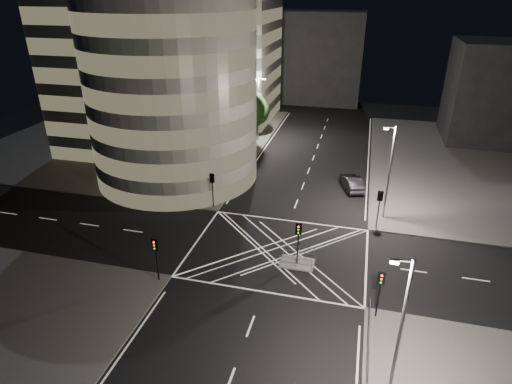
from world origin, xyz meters
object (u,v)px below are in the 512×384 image
(street_lamp_left_near, at_px, (221,145))
(street_lamp_left_far, at_px, (259,107))
(traffic_signal_fl, at_px, (212,184))
(sedan, at_px, (352,183))
(street_lamp_right_near, at_px, (399,330))
(central_island, at_px, (297,263))
(traffic_signal_nr, at_px, (380,286))
(traffic_signal_fr, at_px, (379,202))
(street_lamp_right_far, at_px, (389,170))
(traffic_signal_island, at_px, (298,236))
(traffic_signal_nl, at_px, (156,252))

(street_lamp_left_near, distance_m, street_lamp_left_far, 18.00)
(traffic_signal_fl, distance_m, sedan, 17.25)
(street_lamp_right_near, bearing_deg, central_island, 120.75)
(street_lamp_left_far, bearing_deg, traffic_signal_fl, -88.43)
(traffic_signal_fl, bearing_deg, traffic_signal_nr, -37.69)
(street_lamp_left_near, xyz_separation_m, sedan, (15.29, 3.66, -4.70))
(traffic_signal_fr, distance_m, street_lamp_right_far, 3.48)
(traffic_signal_nr, bearing_deg, sedan, 97.48)
(traffic_signal_fr, height_order, street_lamp_right_far, street_lamp_right_far)
(street_lamp_right_near, distance_m, sedan, 30.25)
(traffic_signal_fl, distance_m, traffic_signal_island, 13.62)
(traffic_signal_nl, bearing_deg, central_island, 26.14)
(central_island, distance_m, traffic_signal_fr, 11.10)
(street_lamp_right_far, bearing_deg, traffic_signal_nr, -92.30)
(street_lamp_right_near, bearing_deg, street_lamp_right_far, 90.00)
(traffic_signal_fr, bearing_deg, street_lamp_right_near, -88.25)
(traffic_signal_fr, relative_size, street_lamp_right_near, 0.40)
(traffic_signal_fr, bearing_deg, traffic_signal_nl, -142.31)
(traffic_signal_nl, bearing_deg, traffic_signal_fr, 37.69)
(central_island, distance_m, traffic_signal_island, 2.84)
(central_island, relative_size, traffic_signal_fl, 0.75)
(sedan, bearing_deg, street_lamp_right_far, 99.79)
(traffic_signal_island, xyz_separation_m, sedan, (3.85, 17.16, -2.07))
(street_lamp_left_near, height_order, street_lamp_right_near, same)
(traffic_signal_nl, height_order, traffic_signal_island, same)
(traffic_signal_island, relative_size, street_lamp_right_far, 0.40)
(traffic_signal_nl, distance_m, street_lamp_right_near, 19.78)
(traffic_signal_nr, relative_size, traffic_signal_island, 1.00)
(traffic_signal_fr, bearing_deg, traffic_signal_fl, 180.00)
(traffic_signal_nr, xyz_separation_m, street_lamp_left_far, (-18.24, 36.80, 2.63))
(street_lamp_left_near, bearing_deg, traffic_signal_nr, -45.87)
(traffic_signal_nr, height_order, street_lamp_right_near, street_lamp_right_near)
(traffic_signal_fr, bearing_deg, traffic_signal_island, -129.33)
(traffic_signal_fl, xyz_separation_m, street_lamp_right_near, (18.24, -20.80, 2.63))
(central_island, distance_m, sedan, 17.61)
(traffic_signal_nl, height_order, street_lamp_left_far, street_lamp_left_far)
(central_island, xyz_separation_m, street_lamp_right_near, (7.44, -12.50, 5.47))
(traffic_signal_nr, height_order, traffic_signal_island, same)
(street_lamp_left_far, distance_m, sedan, 21.48)
(traffic_signal_nl, distance_m, street_lamp_right_far, 24.27)
(street_lamp_right_near, xyz_separation_m, sedan, (-3.58, 29.66, -4.70))
(traffic_signal_nr, bearing_deg, street_lamp_right_far, 87.70)
(traffic_signal_nr, height_order, street_lamp_right_far, street_lamp_right_far)
(street_lamp_right_far, relative_size, sedan, 1.95)
(traffic_signal_fl, xyz_separation_m, sedan, (14.65, 8.86, -2.07))
(sedan, bearing_deg, traffic_signal_nl, 38.40)
(sedan, bearing_deg, street_lamp_right_near, 78.40)
(street_lamp_right_near, bearing_deg, traffic_signal_island, 120.75)
(traffic_signal_island, distance_m, sedan, 17.71)
(traffic_signal_fl, height_order, street_lamp_left_near, street_lamp_left_near)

